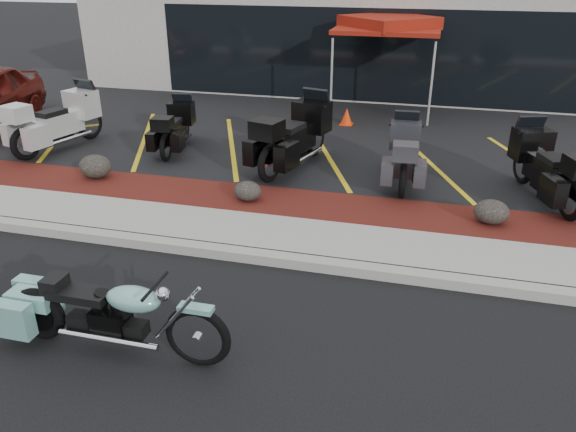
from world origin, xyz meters
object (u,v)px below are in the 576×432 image
(touring_white, at_px, (88,109))
(popup_canopy, at_px, (389,25))
(traffic_cone, at_px, (347,116))
(hero_cruiser, at_px, (197,328))

(touring_white, xyz_separation_m, popup_canopy, (6.43, 4.45, 1.58))
(traffic_cone, relative_size, popup_canopy, 0.14)
(touring_white, distance_m, traffic_cone, 6.32)
(touring_white, relative_size, popup_canopy, 0.80)
(hero_cruiser, relative_size, traffic_cone, 6.61)
(hero_cruiser, bearing_deg, traffic_cone, 89.39)
(popup_canopy, bearing_deg, traffic_cone, -106.95)
(hero_cruiser, distance_m, traffic_cone, 9.53)
(traffic_cone, bearing_deg, hero_cruiser, -90.45)
(hero_cruiser, distance_m, popup_canopy, 11.43)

